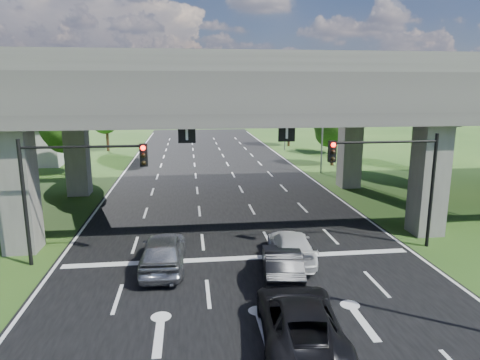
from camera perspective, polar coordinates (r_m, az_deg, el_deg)
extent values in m
plane|color=#224516|center=(18.24, 1.57, -14.66)|extent=(160.00, 160.00, 0.00)
cube|color=black|center=(27.46, -1.54, -5.23)|extent=(18.00, 120.00, 0.03)
cube|color=#3C3937|center=(28.19, -2.03, 11.71)|extent=(80.00, 15.00, 2.00)
cube|color=#605E59|center=(21.01, -0.27, 15.65)|extent=(80.00, 0.50, 1.00)
cube|color=#605E59|center=(35.44, -3.11, 14.23)|extent=(80.00, 0.50, 1.00)
cube|color=#605E59|center=(24.15, -27.55, -0.52)|extent=(1.60, 1.60, 7.00)
cube|color=#605E59|center=(35.45, -20.91, 3.72)|extent=(1.60, 1.60, 7.00)
cube|color=#605E59|center=(26.29, 23.94, 0.76)|extent=(1.60, 1.60, 7.00)
cube|color=#605E59|center=(36.95, 14.48, 4.45)|extent=(1.60, 1.60, 7.00)
cube|color=black|center=(21.20, -7.11, 6.05)|extent=(0.85, 0.06, 0.85)
cube|color=black|center=(21.77, 6.25, 6.23)|extent=(0.85, 0.06, 0.85)
cylinder|color=black|center=(24.21, 24.20, -1.39)|extent=(0.18, 0.18, 6.00)
cylinder|color=black|center=(22.46, 18.74, 4.81)|extent=(5.50, 0.12, 0.12)
cube|color=black|center=(21.30, 12.18, 3.73)|extent=(0.35, 0.28, 1.05)
sphere|color=#FF0C05|center=(21.10, 12.36, 4.60)|extent=(0.22, 0.22, 0.22)
cylinder|color=black|center=(22.08, -26.76, -2.86)|extent=(0.18, 0.18, 6.00)
cylinder|color=black|center=(20.81, -20.30, 4.16)|extent=(5.50, 0.12, 0.12)
cube|color=black|center=(20.24, -12.72, 3.27)|extent=(0.35, 0.28, 1.05)
sphere|color=#FF0C05|center=(20.03, -12.81, 4.19)|extent=(0.22, 0.22, 0.22)
cylinder|color=gray|center=(42.25, 10.99, 7.59)|extent=(0.16, 0.16, 10.00)
cylinder|color=gray|center=(41.71, 9.23, 14.06)|extent=(3.00, 0.10, 0.10)
cube|color=gray|center=(41.32, 7.17, 14.00)|extent=(0.60, 0.25, 0.18)
cylinder|color=gray|center=(57.65, 6.08, 8.92)|extent=(0.16, 0.16, 10.00)
cylinder|color=gray|center=(57.26, 4.68, 13.63)|extent=(3.00, 0.10, 0.10)
cube|color=gray|center=(56.98, 3.16, 13.56)|extent=(0.60, 0.25, 0.18)
cylinder|color=black|center=(44.13, -22.10, 2.72)|extent=(0.36, 0.36, 3.30)
sphere|color=#234C14|center=(43.78, -22.41, 6.59)|extent=(4.50, 4.50, 4.50)
sphere|color=#234C14|center=(43.30, -22.14, 8.36)|extent=(3.60, 3.60, 3.60)
sphere|color=#234C14|center=(44.33, -22.56, 5.47)|extent=(3.30, 3.30, 3.30)
cylinder|color=black|center=(52.59, -23.03, 3.80)|extent=(0.36, 0.36, 2.86)
sphere|color=#234C14|center=(52.32, -23.27, 6.61)|extent=(3.90, 3.90, 3.90)
sphere|color=#234C14|center=(51.84, -23.04, 7.89)|extent=(3.12, 3.12, 3.12)
sphere|color=#234C14|center=(52.85, -23.40, 5.79)|extent=(2.86, 2.86, 2.86)
cylinder|color=black|center=(59.38, -17.26, 5.40)|extent=(0.36, 0.36, 3.52)
sphere|color=#234C14|center=(59.12, -17.45, 8.48)|extent=(4.80, 4.80, 4.80)
sphere|color=#234C14|center=(58.69, -17.20, 9.88)|extent=(3.84, 3.84, 3.84)
sphere|color=#234C14|center=(59.63, -17.61, 7.57)|extent=(3.52, 3.52, 3.52)
cylinder|color=black|center=(47.19, 12.23, 3.77)|extent=(0.36, 0.36, 3.08)
sphere|color=#234C14|center=(46.88, 12.38, 7.16)|extent=(4.20, 4.20, 4.20)
sphere|color=#234C14|center=(46.64, 13.05, 8.65)|extent=(3.36, 3.36, 3.36)
sphere|color=#234C14|center=(47.23, 11.83, 6.19)|extent=(3.08, 3.08, 3.08)
cylinder|color=black|center=(55.67, 12.47, 4.90)|extent=(0.36, 0.36, 2.86)
sphere|color=#234C14|center=(55.42, 12.59, 7.56)|extent=(3.90, 3.90, 3.90)
sphere|color=#234C14|center=(55.19, 13.15, 8.74)|extent=(3.12, 3.12, 3.12)
sphere|color=#234C14|center=(55.76, 12.13, 6.80)|extent=(2.86, 2.86, 2.86)
cylinder|color=black|center=(62.15, 6.53, 6.04)|extent=(0.36, 0.36, 3.30)
sphere|color=#234C14|center=(61.90, 6.60, 8.80)|extent=(4.50, 4.50, 4.50)
sphere|color=#234C14|center=(61.64, 7.07, 10.04)|extent=(3.60, 3.60, 3.60)
sphere|color=#234C14|center=(62.28, 6.22, 8.00)|extent=(3.30, 3.30, 3.30)
imported|color=#929499|center=(20.27, -10.18, -9.31)|extent=(2.13, 5.00, 1.69)
imported|color=black|center=(18.90, 5.61, -11.17)|extent=(2.13, 4.61, 1.46)
imported|color=silver|center=(21.07, 6.83, -8.78)|extent=(2.38, 4.95, 1.39)
imported|color=black|center=(14.85, 7.93, -18.00)|extent=(3.07, 5.76, 1.54)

